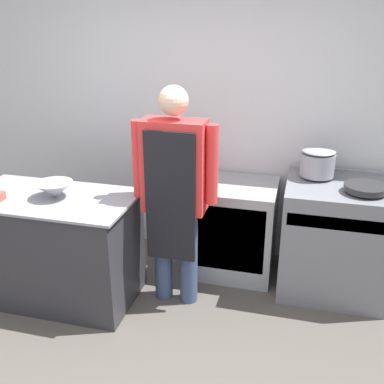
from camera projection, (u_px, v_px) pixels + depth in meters
name	position (u px, v px, depth m)	size (l,w,h in m)	color
wall_back	(205.00, 111.00, 4.00)	(8.00, 0.05, 2.70)	silver
prep_counter	(56.00, 247.00, 3.56)	(1.30, 0.71, 0.87)	#2D2D33
stove	(334.00, 238.00, 3.65)	(0.82, 0.73, 0.94)	slate
fridge_unit	(233.00, 228.00, 3.94)	(0.71, 0.63, 0.81)	#93999E
person_cook	(174.00, 187.00, 3.30)	(0.64, 0.24, 1.71)	#38476B
mixing_bowl	(55.00, 190.00, 3.36)	(0.28, 0.28, 0.12)	gray
stock_pot	(318.00, 162.00, 3.59)	(0.27, 0.27, 0.23)	gray
saute_pan	(365.00, 188.00, 3.32)	(0.31, 0.31, 0.04)	#262628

